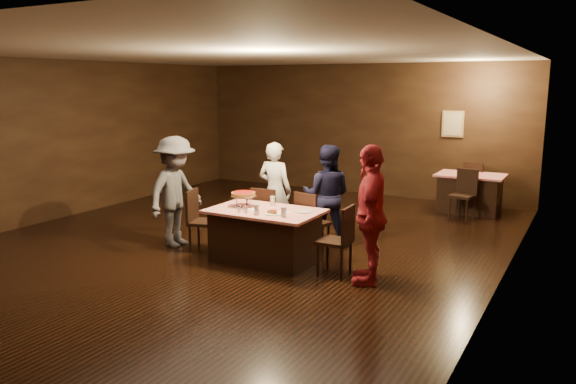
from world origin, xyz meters
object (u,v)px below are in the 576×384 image
at_px(chair_far_right, 313,222).
at_px(glass_front_right, 284,212).
at_px(chair_far_left, 268,216).
at_px(glass_back, 273,201).
at_px(plate_empty, 304,211).
at_px(glass_front_left, 257,209).
at_px(back_table, 470,193).
at_px(chair_end_left, 204,221).
at_px(diner_white_jacket, 275,191).
at_px(diner_red_shirt, 371,215).
at_px(diner_grey_knit, 176,192).
at_px(chair_back_near, 462,195).
at_px(chair_back_far, 476,184).
at_px(chair_end_right, 335,240).
at_px(pizza_stand, 243,194).
at_px(diner_navy_hoodie, 327,195).
at_px(main_table, 265,236).

xyz_separation_m(chair_far_right, glass_front_right, (0.05, -1.00, 0.37)).
relative_size(chair_far_left, glass_back, 6.79).
distance_m(plate_empty, glass_front_left, 0.68).
height_order(back_table, chair_far_right, chair_far_right).
relative_size(chair_end_left, glass_front_right, 6.79).
bearing_deg(diner_white_jacket, chair_end_left, 62.03).
relative_size(chair_far_left, chair_far_right, 1.00).
height_order(glass_front_right, glass_back, same).
bearing_deg(glass_front_left, diner_red_shirt, 7.58).
distance_m(diner_grey_knit, glass_front_right, 2.13).
xyz_separation_m(chair_back_near, chair_back_far, (0.00, 1.30, 0.00)).
bearing_deg(chair_end_right, pizza_stand, -94.33).
relative_size(chair_far_right, chair_end_left, 1.00).
height_order(diner_navy_hoodie, glass_front_right, diner_navy_hoodie).
relative_size(glass_front_left, glass_back, 1.00).
height_order(chair_far_left, diner_white_jacket, diner_white_jacket).
xyz_separation_m(diner_red_shirt, pizza_stand, (-2.04, 0.14, 0.05)).
distance_m(back_table, diner_white_jacket, 4.36).
bearing_deg(diner_navy_hoodie, chair_end_right, 102.81).
relative_size(chair_end_left, glass_front_left, 6.79).
height_order(chair_back_near, diner_grey_knit, diner_grey_knit).
bearing_deg(chair_end_left, diner_white_jacket, -41.64).
xyz_separation_m(chair_end_right, pizza_stand, (-1.50, 0.05, 0.48)).
xyz_separation_m(main_table, chair_end_left, (-1.10, 0.00, 0.09)).
distance_m(chair_back_near, glass_front_left, 4.74).
distance_m(pizza_stand, plate_empty, 0.97).
xyz_separation_m(back_table, diner_red_shirt, (-0.29, -4.83, 0.52)).
height_order(diner_grey_knit, glass_front_left, diner_grey_knit).
bearing_deg(diner_red_shirt, glass_front_left, -100.11).
bearing_deg(diner_red_shirt, glass_back, -120.68).
distance_m(back_table, diner_red_shirt, 4.86).
xyz_separation_m(main_table, chair_far_left, (-0.40, 0.75, 0.09)).
bearing_deg(plate_empty, diner_red_shirt, -12.40).
relative_size(diner_navy_hoodie, glass_front_left, 11.56).
bearing_deg(chair_back_far, chair_far_right, 84.18).
xyz_separation_m(chair_far_left, chair_back_far, (2.33, 4.59, 0.00)).
height_order(main_table, diner_white_jacket, diner_white_jacket).
bearing_deg(diner_white_jacket, diner_navy_hoodie, -177.95).
relative_size(chair_back_far, diner_red_shirt, 0.52).
height_order(glass_front_left, glass_front_right, same).
bearing_deg(chair_back_near, chair_back_far, 101.27).
relative_size(diner_white_jacket, diner_red_shirt, 0.89).
bearing_deg(glass_back, back_table, 65.96).
bearing_deg(chair_far_left, pizza_stand, 83.75).
bearing_deg(glass_front_left, chair_far_right, 71.57).
xyz_separation_m(chair_far_right, diner_navy_hoodie, (0.01, 0.46, 0.33)).
height_order(chair_far_right, diner_white_jacket, diner_white_jacket).
bearing_deg(diner_grey_knit, glass_front_right, -97.25).
relative_size(main_table, chair_back_far, 1.68).
relative_size(chair_far_left, pizza_stand, 2.50).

